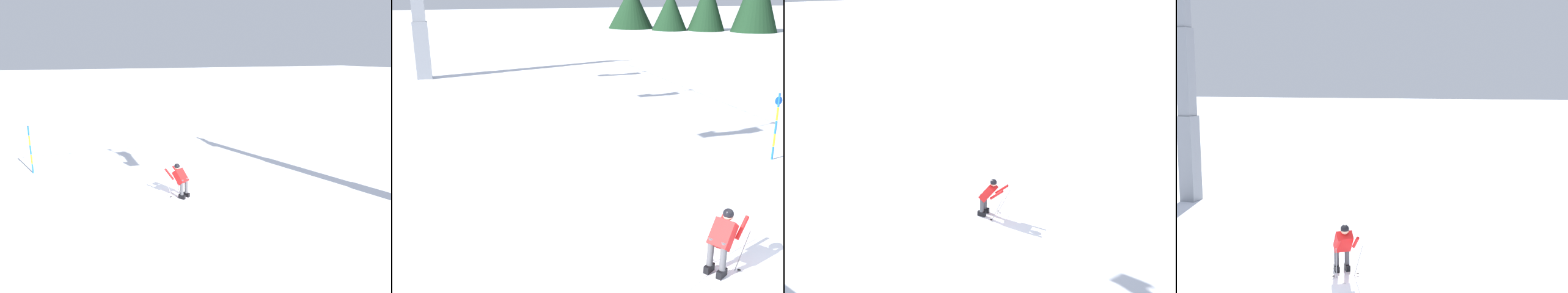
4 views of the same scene
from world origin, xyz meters
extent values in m
plane|color=white|center=(0.00, 0.00, 0.00)|extent=(260.00, 260.00, 0.00)
cube|color=white|center=(0.53, 1.27, 0.01)|extent=(0.96, 1.50, 0.01)
cube|color=black|center=(0.53, 1.27, 0.09)|extent=(0.24, 0.30, 0.16)
cylinder|color=#4C4C51|center=(0.53, 1.27, 0.48)|extent=(0.13, 0.13, 0.62)
cube|color=white|center=(0.29, 1.12, 0.01)|extent=(0.96, 1.50, 0.01)
cube|color=black|center=(0.29, 1.12, 0.09)|extent=(0.24, 0.30, 0.16)
cylinder|color=#4C4C51|center=(0.29, 1.12, 0.48)|extent=(0.13, 0.13, 0.62)
cube|color=red|center=(0.50, 1.05, 0.85)|extent=(0.65, 0.70, 0.61)
sphere|color=beige|center=(0.59, 0.90, 1.20)|extent=(0.21, 0.21, 0.21)
sphere|color=black|center=(0.59, 0.90, 1.24)|extent=(0.22, 0.22, 0.22)
cylinder|color=red|center=(0.90, 0.84, 0.93)|extent=(0.32, 0.44, 0.41)
cylinder|color=gray|center=(0.95, 0.84, 0.39)|extent=(0.37, 0.36, 1.05)
cylinder|color=black|center=(0.90, 1.02, 0.05)|extent=(0.07, 0.07, 0.01)
cylinder|color=red|center=(0.50, 0.60, 0.93)|extent=(0.32, 0.44, 0.41)
cylinder|color=gray|center=(0.48, 0.56, 0.39)|extent=(0.17, 0.49, 1.05)
cylinder|color=black|center=(0.35, 0.68, 0.05)|extent=(0.07, 0.07, 0.01)
cube|color=gray|center=(-8.15, 7.21, 1.77)|extent=(0.65, 0.65, 3.54)
cube|color=gray|center=(-8.15, 7.21, 5.31)|extent=(0.55, 0.55, 3.54)
camera|label=1|loc=(4.90, 13.74, 5.51)|focal=33.22mm
camera|label=2|loc=(-7.14, 6.17, 5.58)|focal=44.98mm
camera|label=3|loc=(-7.86, -10.51, 7.66)|focal=44.00mm
camera|label=4|loc=(4.42, -10.99, 4.96)|focal=46.71mm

